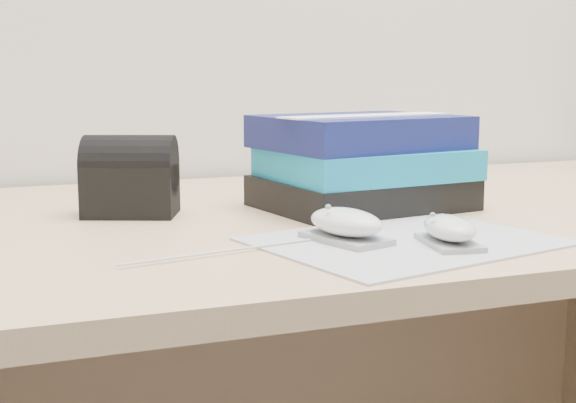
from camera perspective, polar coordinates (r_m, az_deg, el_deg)
name	(u,v)px	position (r m, az deg, el deg)	size (l,w,h in m)	color
desk	(301,356)	(1.24, 0.91, -10.94)	(1.60, 0.80, 0.73)	tan
mousepad	(406,241)	(0.93, 8.39, -2.80)	(0.32, 0.25, 0.00)	#95949C
mouse_rear	(346,225)	(0.91, 4.14, -1.67)	(0.09, 0.12, 0.04)	#9B9B9D
mouse_front	(449,231)	(0.90, 11.41, -2.04)	(0.07, 0.10, 0.04)	#939496
usb_cable	(220,252)	(0.85, -4.84, -3.57)	(0.00, 0.00, 0.23)	silver
book_stack	(362,163)	(1.15, 5.30, 2.77)	(0.30, 0.26, 0.13)	black
pouch	(130,177)	(1.10, -11.14, 1.74)	(0.14, 0.12, 0.11)	black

